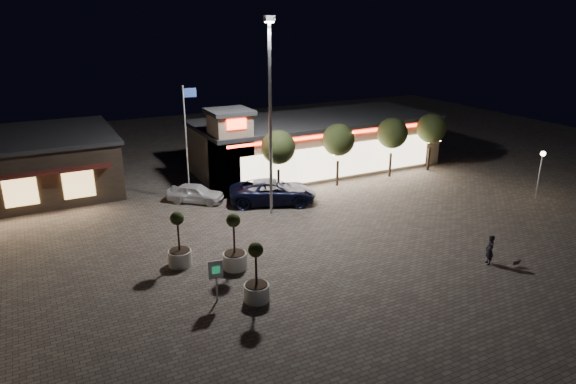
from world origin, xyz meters
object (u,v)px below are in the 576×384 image
white_sedan (196,193)px  valet_sign (216,273)px  planter_left (179,249)px  planter_mid (256,283)px  pickup_truck (273,192)px  pedestrian (490,250)px

white_sedan → valet_sign: valet_sign is taller
planter_left → planter_mid: size_ratio=1.04×
pickup_truck → valet_sign: bearing=165.4°
pickup_truck → planter_mid: (-6.20, -11.25, 0.06)m
planter_left → valet_sign: planter_left is taller
planter_left → planter_mid: planter_left is taller
valet_sign → white_sedan: bearing=76.6°
pickup_truck → planter_mid: 12.85m
pedestrian → planter_left: (-14.43, 7.25, 0.12)m
pedestrian → planter_left: bearing=-93.0°
pedestrian → planter_left: size_ratio=0.54×
planter_left → pedestrian: bearing=-26.7°
pedestrian → valet_sign: size_ratio=0.79×
valet_sign → pickup_truck: bearing=53.2°
planter_left → valet_sign: (0.50, -4.25, 0.50)m
white_sedan → pedestrian: 19.38m
pedestrian → planter_mid: planter_mid is taller
pedestrian → valet_sign: 14.26m
pickup_truck → valet_sign: size_ratio=2.93×
pedestrian → valet_sign: valet_sign is taller
pickup_truck → pedestrian: (6.09, -13.49, -0.02)m
pedestrian → planter_mid: size_ratio=0.56×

